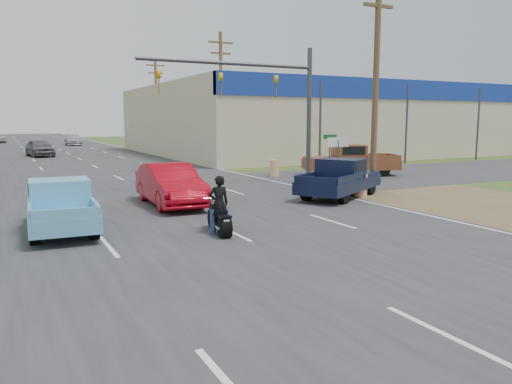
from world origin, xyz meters
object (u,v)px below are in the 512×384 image
red_convertible (170,185)px  blue_pickup (61,205)px  brown_pickup (348,160)px  distant_car_grey (40,148)px  distant_car_silver (74,140)px  motorcycle (219,220)px  rider (219,207)px  navy_pickup (341,178)px

red_convertible → blue_pickup: bearing=-145.0°
brown_pickup → distant_car_grey: (-15.50, 25.73, -0.14)m
distant_car_silver → motorcycle: bearing=-91.6°
red_convertible → distant_car_silver: red_convertible is taller
red_convertible → brown_pickup: size_ratio=0.82×
red_convertible → motorcycle: bearing=-90.9°
distant_car_grey → distant_car_silver: size_ratio=0.95×
red_convertible → rider: bearing=-90.8°
motorcycle → navy_pickup: (7.50, 4.21, 0.41)m
red_convertible → navy_pickup: navy_pickup is taller
brown_pickup → distant_car_grey: 30.04m
distant_car_grey → distant_car_silver: (5.55, 20.73, -0.08)m
red_convertible → distant_car_silver: (2.90, 51.97, -0.10)m
red_convertible → motorcycle: red_convertible is taller
distant_car_grey → rider: bearing=-95.1°
blue_pickup → brown_pickup: brown_pickup is taller
red_convertible → distant_car_grey: red_convertible is taller
red_convertible → distant_car_silver: 52.05m
red_convertible → distant_car_grey: bearing=96.5°
blue_pickup → brown_pickup: size_ratio=0.80×
red_convertible → distant_car_grey: 31.36m
motorcycle → blue_pickup: 4.87m
motorcycle → distant_car_silver: distant_car_silver is taller
motorcycle → distant_car_grey: size_ratio=0.42×
rider → navy_pickup: navy_pickup is taller
red_convertible → navy_pickup: bearing=-8.2°
motorcycle → blue_pickup: (-4.07, 2.64, 0.35)m
brown_pickup → distant_car_grey: brown_pickup is taller
rider → navy_pickup: (7.50, 4.17, 0.03)m
red_convertible → brown_pickup: (12.85, 5.51, 0.13)m
distant_car_grey → brown_pickup: bearing=-67.8°
rider → motorcycle: bearing=90.0°
navy_pickup → distant_car_grey: bearing=166.4°
distant_car_grey → navy_pickup: bearing=-82.0°
navy_pickup → brown_pickup: size_ratio=0.89×
red_convertible → blue_pickup: size_ratio=1.03×
red_convertible → navy_pickup: size_ratio=0.92×
distant_car_silver → red_convertible: bearing=-91.7°
red_convertible → blue_pickup: 5.17m
red_convertible → brown_pickup: bearing=24.9°
brown_pickup → distant_car_grey: size_ratio=1.28×
motorcycle → rider: rider is taller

